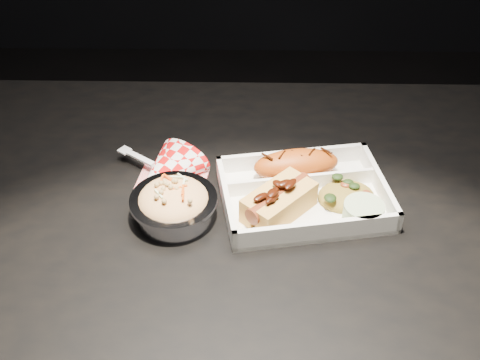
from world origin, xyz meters
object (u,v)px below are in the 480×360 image
fried_pastry (296,164)px  foil_coleslaw_cup (174,203)px  napkin_fork (165,172)px  dining_table (254,257)px  food_tray (303,197)px  hotdog (279,200)px

fried_pastry → foil_coleslaw_cup: size_ratio=1.06×
foil_coleslaw_cup → napkin_fork: napkin_fork is taller
fried_pastry → dining_table: bearing=-126.2°
food_tray → hotdog: 0.06m
foil_coleslaw_cup → fried_pastry: bearing=26.6°
foil_coleslaw_cup → food_tray: bearing=11.3°
foil_coleslaw_cup → napkin_fork: (-0.02, 0.09, -0.01)m
dining_table → foil_coleslaw_cup: (-0.12, -0.00, 0.12)m
food_tray → fried_pastry: (-0.01, 0.05, 0.02)m
fried_pastry → napkin_fork: 0.21m
fried_pastry → foil_coleslaw_cup: 0.21m
fried_pastry → napkin_fork: size_ratio=0.87×
food_tray → foil_coleslaw_cup: size_ratio=2.13×
dining_table → napkin_fork: size_ratio=7.57×
food_tray → hotdog: bearing=-149.2°
dining_table → foil_coleslaw_cup: foil_coleslaw_cup is taller
food_tray → fried_pastry: fried_pastry is taller
hotdog → fried_pastry: bearing=24.8°
fried_pastry → hotdog: size_ratio=1.14×
dining_table → foil_coleslaw_cup: bearing=-177.9°
napkin_fork → fried_pastry: bearing=36.6°
fried_pastry → foil_coleslaw_cup: (-0.19, -0.09, -0.00)m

